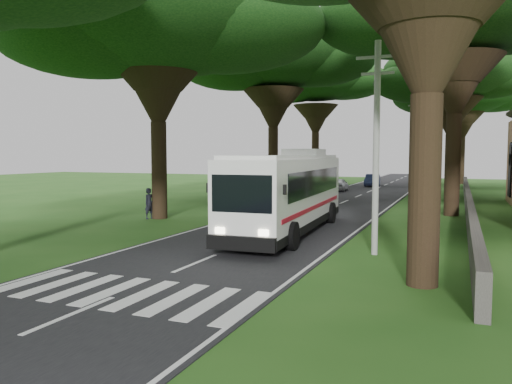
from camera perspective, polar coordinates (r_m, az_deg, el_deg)
ground at (r=15.99m, az=-10.45°, el=-9.54°), size 140.00×140.00×0.00m
road at (r=39.15m, az=9.73°, el=-1.27°), size 8.00×120.00×0.04m
crosswalk at (r=14.41m, az=-14.83°, el=-11.17°), size 8.00×3.00×0.01m
property_wall at (r=37.18m, az=23.07°, el=-0.94°), size 0.35×50.00×1.20m
pole_near at (r=19.26m, az=13.58°, el=5.31°), size 1.60×0.24×8.00m
pole_mid at (r=39.15m, az=18.04°, el=4.69°), size 1.60×0.24×8.00m
pole_far at (r=59.11m, az=19.49°, el=4.48°), size 1.60×0.24×8.00m
tree_l_mida at (r=30.93m, az=-11.25°, el=18.78°), size 15.68×15.68×14.97m
tree_l_midb at (r=46.75m, az=2.00°, el=15.38°), size 14.85×14.85×16.03m
tree_l_far at (r=64.05m, az=6.87°, el=12.86°), size 14.59×14.59×16.55m
tree_r_mida at (r=34.24m, az=22.03°, el=19.27°), size 14.84×14.84×16.08m
tree_r_midb at (r=51.61m, az=21.53°, el=12.57°), size 12.84×12.84×14.35m
tree_r_far at (r=69.52m, az=22.59°, el=10.80°), size 15.36×15.36×15.35m
coach_bus at (r=24.12m, az=3.76°, el=0.09°), size 3.53×12.89×3.76m
distant_car_a at (r=51.65m, az=9.45°, el=0.86°), size 1.80×4.03×1.35m
distant_car_b at (r=60.24m, az=13.15°, el=1.33°), size 1.72×4.33×1.40m
distant_car_c at (r=73.02m, az=17.99°, el=1.65°), size 2.00×4.16×1.17m
pedestrian at (r=30.01m, az=-12.09°, el=-1.29°), size 0.60×0.76×1.82m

